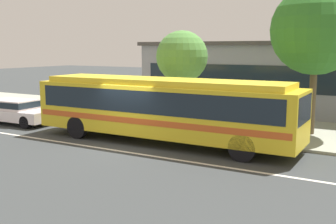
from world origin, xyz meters
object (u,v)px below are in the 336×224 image
sedan_behind_bus (15,110)px  street_tree_mid_block (316,30)px  pedestrian_waiting_near_sign (155,107)px  street_tree_near_stop (182,57)px  transit_bus (162,106)px  bus_stop_sign (262,102)px

sedan_behind_bus → street_tree_mid_block: bearing=17.7°
pedestrian_waiting_near_sign → street_tree_near_stop: street_tree_near_stop is taller
street_tree_near_stop → street_tree_mid_block: (6.27, 0.74, 1.22)m
pedestrian_waiting_near_sign → sedan_behind_bus: bearing=-159.1°
sedan_behind_bus → pedestrian_waiting_near_sign: bearing=20.9°
transit_bus → street_tree_near_stop: bearing=105.8°
transit_bus → pedestrian_waiting_near_sign: 3.37m
pedestrian_waiting_near_sign → street_tree_near_stop: bearing=49.3°
street_tree_mid_block → transit_bus: bearing=-139.1°
bus_stop_sign → street_tree_mid_block: street_tree_mid_block is taller
sedan_behind_bus → street_tree_near_stop: street_tree_near_stop is taller
transit_bus → pedestrian_waiting_near_sign: transit_bus is taller
pedestrian_waiting_near_sign → street_tree_mid_block: size_ratio=0.25×
transit_bus → bus_stop_sign: size_ratio=4.61×
street_tree_near_stop → transit_bus: bearing=-74.2°
sedan_behind_bus → transit_bus: bearing=0.3°
transit_bus → sedan_behind_bus: bearing=-179.7°
street_tree_mid_block → sedan_behind_bus: bearing=-162.3°
sedan_behind_bus → pedestrian_waiting_near_sign: size_ratio=2.63×
pedestrian_waiting_near_sign → street_tree_mid_block: (7.22, 1.86, 3.68)m
transit_bus → street_tree_mid_block: (5.20, 4.50, 3.18)m
transit_bus → pedestrian_waiting_near_sign: (-2.02, 2.64, -0.51)m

